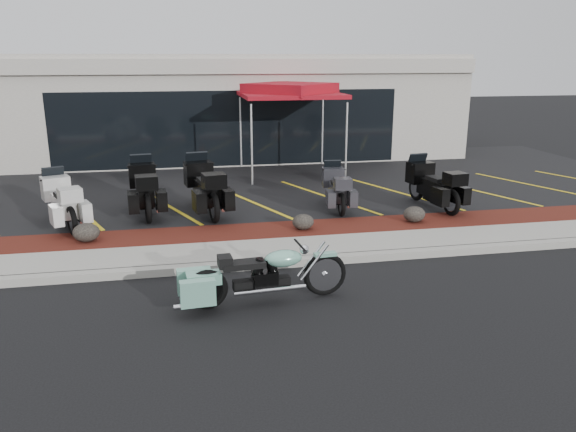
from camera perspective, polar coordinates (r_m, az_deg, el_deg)
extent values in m
plane|color=black|center=(10.07, -0.08, -6.94)|extent=(90.00, 90.00, 0.00)
cube|color=gray|center=(10.86, -0.99, -4.77)|extent=(24.00, 0.25, 0.15)
cube|color=gray|center=(11.51, -1.60, -3.57)|extent=(24.00, 1.20, 0.15)
cube|color=#3E190E|center=(12.63, -2.50, -1.77)|extent=(24.00, 1.20, 0.16)
cube|color=black|center=(17.82, -5.12, 3.38)|extent=(26.00, 9.60, 0.15)
cube|color=#A19A91|center=(23.75, -6.89, 11.14)|extent=(18.00, 8.00, 4.00)
cube|color=black|center=(19.86, -5.95, 8.82)|extent=(12.00, 0.06, 2.60)
cube|color=#A19A91|center=(19.68, -6.12, 14.88)|extent=(18.00, 0.30, 0.50)
ellipsoid|color=black|center=(12.50, -19.82, -1.58)|extent=(0.56, 0.46, 0.39)
ellipsoid|color=black|center=(12.60, 1.54, -0.60)|extent=(0.49, 0.41, 0.35)
ellipsoid|color=black|center=(13.50, 12.71, 0.18)|extent=(0.52, 0.44, 0.37)
cone|color=#CA3E06|center=(16.74, -7.68, 3.62)|extent=(0.40, 0.40, 0.49)
cylinder|color=silver|center=(16.85, -3.06, 7.16)|extent=(0.06, 0.06, 2.42)
cylinder|color=silver|center=(17.81, 6.26, 7.56)|extent=(0.06, 0.06, 2.42)
cylinder|color=silver|center=(19.70, -5.22, 8.38)|extent=(0.06, 0.06, 2.42)
cylinder|color=silver|center=(20.52, 2.94, 8.72)|extent=(0.06, 0.06, 2.42)
cube|color=maroon|center=(18.52, 0.24, 12.23)|extent=(3.49, 3.49, 0.13)
cube|color=maroon|center=(18.51, 0.24, 12.78)|extent=(3.26, 3.26, 0.37)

